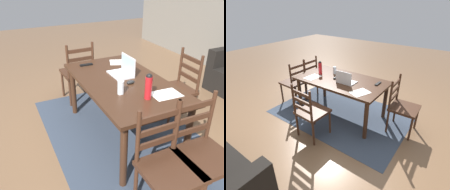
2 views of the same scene
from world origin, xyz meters
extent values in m
plane|color=brown|center=(0.00, 0.00, 0.00)|extent=(14.00, 14.00, 0.00)
cube|color=#333D4C|center=(0.00, 0.00, 0.00)|extent=(2.57, 1.72, 0.01)
cube|color=#382114|center=(0.00, 0.00, 0.72)|extent=(1.64, 0.91, 0.04)
cylinder|color=#382114|center=(-0.74, -0.38, 0.35)|extent=(0.07, 0.07, 0.70)
cylinder|color=#382114|center=(0.74, -0.38, 0.35)|extent=(0.07, 0.07, 0.70)
cylinder|color=#382114|center=(-0.74, 0.38, 0.35)|extent=(0.07, 0.07, 0.70)
cylinder|color=#382114|center=(0.74, 0.38, 0.35)|extent=(0.07, 0.07, 0.70)
cube|color=#3D2316|center=(0.00, 0.79, 0.45)|extent=(0.46, 0.46, 0.04)
cylinder|color=#3D2316|center=(0.18, 0.59, 0.21)|extent=(0.04, 0.04, 0.43)
cylinder|color=#3D2316|center=(-0.20, 0.61, 0.21)|extent=(0.04, 0.04, 0.43)
cylinder|color=#3D2316|center=(0.20, 0.97, 0.21)|extent=(0.04, 0.04, 0.43)
cylinder|color=#3D2316|center=(-0.18, 0.99, 0.21)|extent=(0.04, 0.04, 0.43)
cylinder|color=#3D2316|center=(0.20, 0.98, 0.70)|extent=(0.04, 0.04, 0.50)
cylinder|color=#3D2316|center=(-0.18, 1.00, 0.70)|extent=(0.04, 0.04, 0.50)
cube|color=#3D2316|center=(0.01, 0.99, 0.60)|extent=(0.36, 0.04, 0.05)
cube|color=#3D2316|center=(0.01, 0.99, 0.72)|extent=(0.36, 0.04, 0.05)
cube|color=#3D2316|center=(0.01, 0.99, 0.85)|extent=(0.36, 0.04, 0.05)
cube|color=#3D2316|center=(-1.15, -0.18, 0.45)|extent=(0.45, 0.45, 0.04)
cylinder|color=#3D2316|center=(-1.34, -0.38, 0.21)|extent=(0.04, 0.04, 0.43)
cylinder|color=#3D2316|center=(-1.35, 0.00, 0.21)|extent=(0.04, 0.04, 0.43)
cylinder|color=#3D2316|center=(-0.96, -0.37, 0.21)|extent=(0.04, 0.04, 0.43)
cylinder|color=#3D2316|center=(-0.97, 0.01, 0.21)|extent=(0.04, 0.04, 0.43)
cylinder|color=#3D2316|center=(-0.95, -0.37, 0.70)|extent=(0.04, 0.04, 0.50)
cylinder|color=#3D2316|center=(-0.96, 0.01, 0.70)|extent=(0.04, 0.04, 0.50)
cube|color=#3D2316|center=(-0.95, -0.18, 0.60)|extent=(0.03, 0.36, 0.05)
cube|color=#3D2316|center=(-0.95, -0.18, 0.72)|extent=(0.03, 0.36, 0.05)
cube|color=#3D2316|center=(-0.95, -0.18, 0.85)|extent=(0.03, 0.36, 0.05)
cube|color=#3D2316|center=(1.15, 0.18, 0.45)|extent=(0.45, 0.45, 0.04)
cylinder|color=#3D2316|center=(0.97, 0.38, 0.21)|extent=(0.04, 0.04, 0.43)
cylinder|color=#3D2316|center=(0.96, 0.00, 0.21)|extent=(0.04, 0.04, 0.43)
cylinder|color=#3D2316|center=(0.96, 0.38, 0.70)|extent=(0.04, 0.04, 0.50)
cylinder|color=#3D2316|center=(0.95, 0.00, 0.70)|extent=(0.04, 0.04, 0.50)
cube|color=#3D2316|center=(0.95, 0.19, 0.60)|extent=(0.04, 0.36, 0.05)
cube|color=#3D2316|center=(0.95, 0.19, 0.72)|extent=(0.04, 0.36, 0.05)
cube|color=#3D2316|center=(0.95, 0.19, 0.85)|extent=(0.04, 0.36, 0.05)
cube|color=#3D2316|center=(1.15, -0.18, 0.45)|extent=(0.44, 0.44, 0.04)
cylinder|color=#3D2316|center=(0.96, 0.01, 0.21)|extent=(0.04, 0.04, 0.43)
cylinder|color=#3D2316|center=(0.96, -0.37, 0.21)|extent=(0.04, 0.04, 0.43)
cylinder|color=#3D2316|center=(0.95, 0.01, 0.70)|extent=(0.04, 0.04, 0.50)
cylinder|color=#3D2316|center=(0.95, -0.37, 0.70)|extent=(0.04, 0.04, 0.50)
cube|color=#3D2316|center=(0.95, -0.18, 0.60)|extent=(0.03, 0.36, 0.05)
cube|color=#3D2316|center=(0.95, -0.18, 0.72)|extent=(0.03, 0.36, 0.05)
cube|color=#3D2316|center=(0.95, -0.18, 0.85)|extent=(0.03, 0.36, 0.05)
cube|color=silver|center=(-0.15, 0.05, 0.75)|extent=(0.32, 0.22, 0.02)
cube|color=silver|center=(-0.15, 0.15, 0.86)|extent=(0.32, 0.01, 0.21)
cube|color=#A5CCEA|center=(-0.15, 0.15, 0.86)|extent=(0.30, 0.00, 0.19)
cylinder|color=red|center=(0.49, 0.01, 0.85)|extent=(0.07, 0.07, 0.23)
sphere|color=black|center=(0.49, 0.01, 0.97)|extent=(0.06, 0.06, 0.06)
cylinder|color=silver|center=(0.28, -0.17, 0.81)|extent=(0.07, 0.07, 0.14)
ellipsoid|color=black|center=(0.11, 0.04, 0.76)|extent=(0.07, 0.11, 0.03)
cube|color=black|center=(-0.64, -0.21, 0.75)|extent=(0.05, 0.17, 0.02)
cube|color=white|center=(0.50, 0.23, 0.74)|extent=(0.23, 0.31, 0.00)
cube|color=white|center=(-0.55, 0.26, 0.74)|extent=(0.30, 0.35, 0.00)
camera|label=1|loc=(2.22, -1.21, 1.86)|focal=38.75mm
camera|label=2|loc=(-1.76, 2.51, 2.02)|focal=28.84mm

